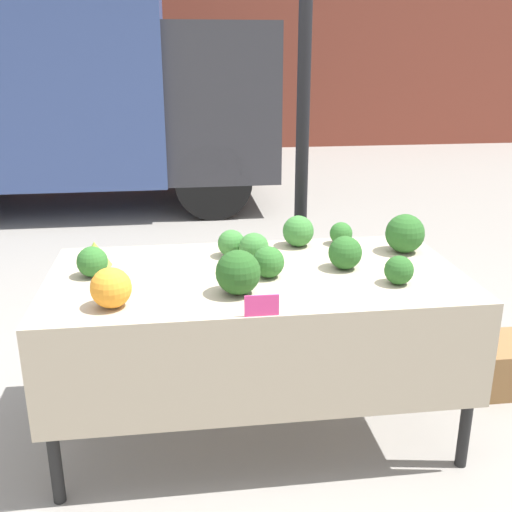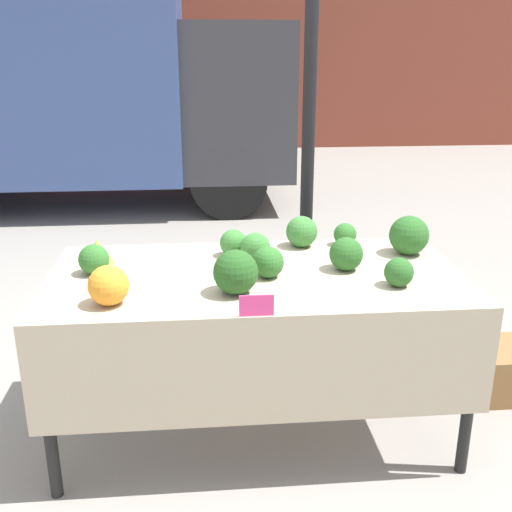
% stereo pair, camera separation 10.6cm
% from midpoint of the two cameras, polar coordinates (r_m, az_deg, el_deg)
% --- Properties ---
extents(ground_plane, '(40.00, 40.00, 0.00)m').
position_cam_midpoint_polar(ground_plane, '(3.03, 1.04, -15.86)').
color(ground_plane, gray).
extents(building_facade, '(16.00, 0.60, 4.89)m').
position_cam_midpoint_polar(building_facade, '(11.56, -4.02, 22.45)').
color(building_facade, brown).
rests_on(building_facade, ground_plane).
extents(tent_pole, '(0.07, 0.07, 2.23)m').
position_cam_midpoint_polar(tent_pole, '(3.27, 5.86, 8.06)').
color(tent_pole, black).
rests_on(tent_pole, ground_plane).
extents(parked_truck, '(4.50, 2.12, 2.66)m').
position_cam_midpoint_polar(parked_truck, '(7.33, -16.44, 15.81)').
color(parked_truck, '#384C84').
rests_on(parked_truck, ground_plane).
extents(market_table, '(1.83, 0.93, 0.79)m').
position_cam_midpoint_polar(market_table, '(2.63, 1.28, -4.01)').
color(market_table, tan).
rests_on(market_table, ground_plane).
extents(orange_cauliflower, '(0.16, 0.16, 0.16)m').
position_cam_midpoint_polar(orange_cauliflower, '(2.36, -12.63, -2.77)').
color(orange_cauliflower, orange).
rests_on(orange_cauliflower, market_table).
extents(romanesco_head, '(0.15, 0.15, 0.12)m').
position_cam_midpoint_polar(romanesco_head, '(2.84, -13.80, 0.40)').
color(romanesco_head, '#93B238').
rests_on(romanesco_head, market_table).
extents(broccoli_head_0, '(0.15, 0.15, 0.15)m').
position_cam_midpoint_polar(broccoli_head_0, '(2.71, 9.69, 0.19)').
color(broccoli_head_0, '#285B23').
rests_on(broccoli_head_0, market_table).
extents(broccoli_head_1, '(0.19, 0.19, 0.19)m').
position_cam_midpoint_polar(broccoli_head_1, '(2.98, 15.35, 1.90)').
color(broccoli_head_1, '#285B23').
rests_on(broccoli_head_1, market_table).
extents(broccoli_head_2, '(0.11, 0.11, 0.11)m').
position_cam_midpoint_polar(broccoli_head_2, '(3.06, 9.46, 2.03)').
color(broccoli_head_2, '#2D6628').
rests_on(broccoli_head_2, market_table).
extents(broccoli_head_3, '(0.12, 0.12, 0.12)m').
position_cam_midpoint_polar(broccoli_head_3, '(2.57, 14.60, -1.51)').
color(broccoli_head_3, '#285B23').
rests_on(broccoli_head_3, market_table).
extents(broccoli_head_4, '(0.14, 0.14, 0.14)m').
position_cam_midpoint_polar(broccoli_head_4, '(2.77, 1.03, 0.78)').
color(broccoli_head_4, '#387533').
rests_on(broccoli_head_4, market_table).
extents(broccoli_head_5, '(0.13, 0.13, 0.13)m').
position_cam_midpoint_polar(broccoli_head_5, '(2.86, -1.10, 1.24)').
color(broccoli_head_5, '#387533').
rests_on(broccoli_head_5, market_table).
extents(broccoli_head_6, '(0.18, 0.18, 0.18)m').
position_cam_midpoint_polar(broccoli_head_6, '(2.41, -0.69, -1.55)').
color(broccoli_head_6, '#23511E').
rests_on(broccoli_head_6, market_table).
extents(broccoli_head_7, '(0.13, 0.13, 0.13)m').
position_cam_midpoint_polar(broccoli_head_7, '(2.71, -14.11, -0.32)').
color(broccoli_head_7, '#2D6628').
rests_on(broccoli_head_7, market_table).
extents(broccoli_head_8, '(0.14, 0.14, 0.14)m').
position_cam_midpoint_polar(broccoli_head_8, '(2.59, 2.33, -0.61)').
color(broccoli_head_8, '#2D6628').
rests_on(broccoli_head_8, market_table).
extents(broccoli_head_9, '(0.16, 0.16, 0.16)m').
position_cam_midpoint_polar(broccoli_head_9, '(3.01, 5.38, 2.32)').
color(broccoli_head_9, '#387533').
rests_on(broccoli_head_9, market_table).
extents(price_sign, '(0.13, 0.01, 0.08)m').
position_cam_midpoint_polar(price_sign, '(2.22, 1.42, -4.75)').
color(price_sign, '#E53D84').
rests_on(price_sign, market_table).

